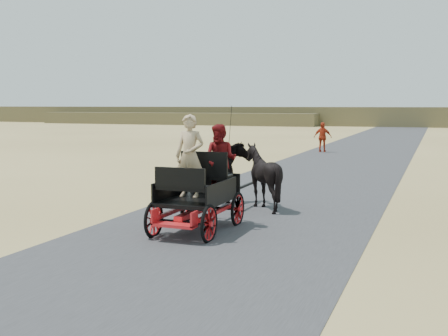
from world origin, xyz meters
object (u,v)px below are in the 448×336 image
(horse_right, at_px, (263,177))
(pedestrian, at_px, (323,137))
(carriage, at_px, (198,214))
(horse_left, at_px, (224,175))

(horse_right, xyz_separation_m, pedestrian, (-1.94, 18.02, 0.01))
(carriage, xyz_separation_m, horse_left, (-0.55, 3.00, 0.49))
(carriage, relative_size, pedestrian, 1.39)
(carriage, xyz_separation_m, pedestrian, (-1.39, 21.02, 0.50))
(horse_right, bearing_deg, carriage, 79.61)
(carriage, height_order, horse_right, horse_right)
(carriage, height_order, horse_left, horse_left)
(pedestrian, bearing_deg, horse_left, 88.25)
(carriage, xyz_separation_m, horse_right, (0.55, 3.00, 0.49))
(horse_left, xyz_separation_m, pedestrian, (-0.84, 18.02, 0.02))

